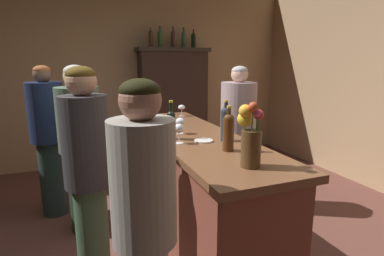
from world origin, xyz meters
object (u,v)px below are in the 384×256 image
Objects in this scene: wine_bottle_pinot at (171,123)px; bar_counter at (195,192)px; cheese_plate at (204,141)px; patron_redhead at (88,175)px; display_cabinet at (174,103)px; wine_glass_front at (182,108)px; display_bottle_midright at (184,39)px; wine_bottle_riesling at (229,130)px; display_bottle_left at (151,38)px; display_bottle_right at (193,40)px; bartender at (238,132)px; display_bottle_center at (173,38)px; wine_bottle_chardonnay at (155,106)px; display_bottle_midleft at (160,38)px; wine_bottle_syrah at (226,122)px; patron_by_cabinet at (49,136)px; patron_tall at (81,144)px; flower_arrangement at (250,137)px; patron_in_grey at (145,227)px; wine_glass_mid at (180,122)px; wine_glass_rear at (179,129)px.

bar_counter is at bearing 17.11° from wine_bottle_pinot.
cheese_plate is at bearing -38.76° from wine_bottle_pinot.
cheese_plate is 0.09× the size of patron_redhead.
display_cabinet is 1.64m from wine_glass_front.
wine_glass_front is 1.89m from display_bottle_midright.
display_bottle_left reaches higher than wine_bottle_riesling.
display_bottle_right is 0.19× the size of bartender.
display_bottle_center reaches higher than display_cabinet.
patron_redhead is (-1.48, -2.73, -0.06)m from display_cabinet.
display_bottle_left is at bearing 180.00° from display_cabinet.
bartender reaches higher than wine_bottle_chardonnay.
display_bottle_center reaches higher than display_bottle_midleft.
wine_bottle_syrah reaches higher than wine_bottle_pinot.
display_bottle_center reaches higher than patron_redhead.
display_bottle_right is 2.76m from patron_by_cabinet.
wine_bottle_chardonnay is 1.15m from patron_by_cabinet.
display_bottle_center is 2.60m from patron_tall.
wine_bottle_pinot is 0.82m from flower_arrangement.
display_cabinet is 6.07× the size of wine_bottle_pinot.
wine_glass_front is at bearing -115.94° from display_bottle_right.
wine_glass_front is at bearing 36.02° from patron_redhead.
display_cabinet is at bearing 180.00° from display_bottle_right.
display_bottle_right is at bearing 75.33° from patron_by_cabinet.
patron_in_grey is at bearing -106.39° from wine_bottle_chardonnay.
display_bottle_midleft is at bearing -69.28° from bartender.
display_bottle_midright reaches higher than wine_glass_front.
display_bottle_right is at bearing 0.00° from display_bottle_midleft.
display_cabinet reaches higher than patron_tall.
bartender is (0.50, -1.85, -1.12)m from display_bottle_left.
wine_glass_mid is 2.74m from display_bottle_right.
wine_bottle_chardonnay is 1.70m from flower_arrangement.
display_bottle_right is (1.08, 1.62, 0.81)m from wine_bottle_chardonnay.
display_bottle_center is 1.05× the size of display_bottle_midright.
patron_by_cabinet is at bearing 128.85° from wine_bottle_pinot.
wine_bottle_pinot is 0.19× the size of patron_by_cabinet.
wine_bottle_chardonnay is 0.90× the size of display_bottle_center.
wine_glass_mid reaches higher than wine_glass_front.
display_bottle_right is (1.18, 2.67, 0.83)m from wine_glass_rear.
display_bottle_midright is (0.80, 3.31, 0.77)m from flower_arrangement.
patron_tall reaches higher than wine_bottle_pinot.
flower_arrangement is at bearing -88.52° from cheese_plate.
wine_glass_mid is at bearing -110.33° from wine_glass_front.
display_bottle_left is 0.20× the size of patron_in_grey.
bar_counter is 1.40× the size of patron_redhead.
wine_glass_mid is 2.58m from display_bottle_midleft.
patron_by_cabinet is 0.57m from patron_tall.
wine_glass_rear is (-0.21, -0.22, 0.62)m from bar_counter.
wine_bottle_pinot is at bearing -100.87° from display_bottle_left.
flower_arrangement is at bearing -97.15° from display_bottle_midleft.
flower_arrangement is (-0.62, -3.31, 0.26)m from display_cabinet.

